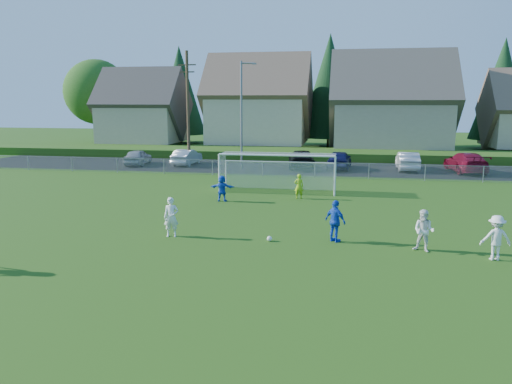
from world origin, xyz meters
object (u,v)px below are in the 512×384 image
soccer_goal (278,166)px  player_white_a (171,217)px  car_e (339,160)px  player_white_c (496,238)px  soccer_ball (269,239)px  car_g (466,162)px  player_white_b (424,231)px  player_blue_b (222,188)px  player_blue_a (335,221)px  goalkeeper (299,186)px  car_a (138,157)px  car_b (187,157)px  car_f (407,161)px  car_d (302,159)px

soccer_goal → player_white_a: bearing=-104.7°
car_e → soccer_goal: size_ratio=0.63×
player_white_c → car_e: (-6.07, 23.94, -0.05)m
soccer_ball → car_g: car_g is taller
player_white_b → player_blue_b: (-10.11, 8.13, -0.07)m
car_e → player_white_c: bearing=108.3°
player_blue_a → car_g: player_blue_a is taller
player_white_a → player_blue_a: size_ratio=0.97×
player_blue_b → soccer_goal: size_ratio=0.21×
car_e → car_g: 10.19m
goalkeeper → soccer_goal: soccer_goal is taller
player_white_b → player_white_c: 2.53m
player_blue_b → car_e: size_ratio=0.33×
car_a → car_e: bearing=176.4°
car_e → soccer_goal: bearing=75.8°
player_white_c → soccer_ball: bearing=-10.1°
player_white_a → car_b: size_ratio=0.40×
goalkeeper → car_g: bearing=-140.1°
car_a → goalkeeper: bearing=135.3°
car_b → soccer_ball: bearing=118.7°
car_g → player_blue_a: bearing=60.2°
car_g → player_blue_b: bearing=36.2°
car_e → car_f: car_e is taller
player_blue_a → soccer_goal: 11.93m
player_white_c → car_b: 31.22m
player_white_b → car_a: 31.47m
goalkeeper → car_e: size_ratio=0.32×
player_white_b → goalkeeper: size_ratio=1.11×
soccer_goal → car_f: bearing=50.9°
player_blue_b → car_e: 16.53m
player_white_b → car_g: (6.58, 23.11, -0.02)m
car_a → car_d: size_ratio=0.77×
player_white_b → soccer_goal: bearing=146.7°
soccer_ball → player_blue_a: player_blue_a is taller
soccer_ball → player_white_b: 6.17m
goalkeeper → car_g: 18.22m
goalkeeper → car_e: bearing=-106.5°
player_white_b → player_blue_a: bearing=-167.2°
car_d → player_white_b: bearing=99.9°
player_white_c → car_b: size_ratio=0.39×
soccer_ball → player_white_b: player_white_b is taller
car_b → player_blue_a: bearing=124.3°
goalkeeper → car_a: 20.60m
player_white_b → player_blue_a: size_ratio=0.94×
player_blue_a → player_blue_b: player_blue_a is taller
player_blue_b → player_white_a: bearing=86.1°
car_b → player_blue_b: bearing=117.9°
soccer_ball → car_e: bearing=83.8°
car_g → car_a: bearing=-5.1°
player_white_b → player_white_c: size_ratio=0.98×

